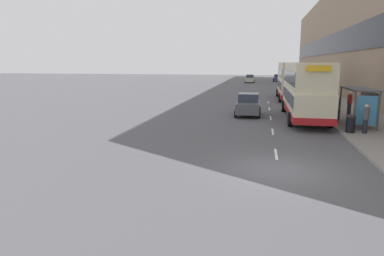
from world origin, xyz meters
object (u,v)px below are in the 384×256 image
pedestrian_at_shelter (337,109)px  pedestrian_1 (350,103)px  litter_bin (351,124)px  double_decker_bus_near (305,89)px  double_decker_bus_ahead (291,80)px  car_1 (248,105)px  car_2 (278,78)px  bus_shelter (363,100)px  car_0 (250,79)px  pedestrian_3 (366,118)px

pedestrian_at_shelter → pedestrian_1: bearing=65.5°
pedestrian_1 → litter_bin: pedestrian_1 is taller
double_decker_bus_near → double_decker_bus_ahead: same height
car_1 → pedestrian_at_shelter: (6.37, -2.52, 0.17)m
pedestrian_at_shelter → pedestrian_1: size_ratio=0.97×
double_decker_bus_near → car_2: bearing=89.7°
double_decker_bus_near → pedestrian_at_shelter: bearing=-36.2°
bus_shelter → car_2: bearing=93.0°
double_decker_bus_near → car_2: double_decker_bus_near is taller
bus_shelter → double_decker_bus_near: bearing=137.1°
car_0 → pedestrian_at_shelter: (7.87, -49.62, 0.20)m
car_2 → litter_bin: size_ratio=3.75×
car_1 → litter_bin: size_ratio=3.79×
pedestrian_at_shelter → car_2: bearing=91.8°
car_2 → pedestrian_3: (2.55, -59.87, 0.20)m
bus_shelter → car_1: bus_shelter is taller
pedestrian_at_shelter → pedestrian_3: (0.79, -4.06, -0.04)m
bus_shelter → litter_bin: 3.01m
bus_shelter → pedestrian_at_shelter: (-1.21, 1.54, -0.81)m
double_decker_bus_near → car_0: (-5.79, 48.10, -1.42)m
car_0 → car_2: car_0 is taller
car_2 → pedestrian_1: size_ratio=2.12×
bus_shelter → pedestrian_3: size_ratio=2.42×
bus_shelter → double_decker_bus_ahead: bearing=100.5°
bus_shelter → double_decker_bus_ahead: size_ratio=0.41×
pedestrian_1 → litter_bin: (-1.65, -7.61, -0.42)m
bus_shelter → car_0: 51.97m
double_decker_bus_near → litter_bin: size_ratio=10.80×
pedestrian_1 → pedestrian_at_shelter: bearing=-114.5°
car_0 → car_2: (6.12, 6.19, -0.03)m
double_decker_bus_ahead → car_0: 34.18m
double_decker_bus_ahead → car_0: size_ratio=2.60×
car_0 → car_1: (1.50, -47.10, 0.03)m
pedestrian_1 → car_0: bearing=101.7°
pedestrian_at_shelter → pedestrian_3: pedestrian_at_shelter is taller
litter_bin → double_decker_bus_near: bearing=110.6°
car_0 → pedestrian_3: pedestrian_3 is taller
pedestrian_3 → car_0: bearing=99.2°
bus_shelter → pedestrian_1: bearing=85.2°
pedestrian_3 → litter_bin: size_ratio=1.65×
car_1 → pedestrian_1: pedestrian_1 is taller
car_1 → pedestrian_3: size_ratio=2.29×
car_0 → pedestrian_at_shelter: 50.24m
double_decker_bus_near → car_2: (0.33, 54.29, -1.46)m
bus_shelter → pedestrian_at_shelter: bus_shelter is taller
car_0 → pedestrian_1: size_ratio=2.11×
double_decker_bus_ahead → litter_bin: 20.14m
car_1 → litter_bin: 9.12m
car_0 → litter_bin: 54.20m
double_decker_bus_near → pedestrian_3: bearing=-62.8°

